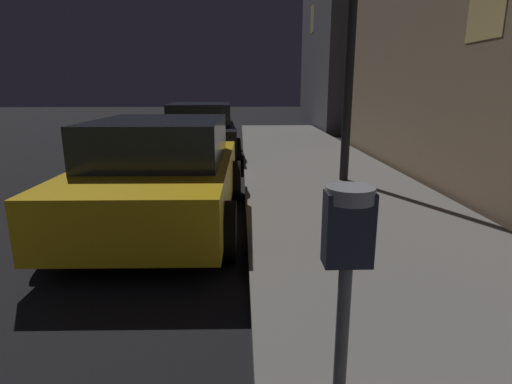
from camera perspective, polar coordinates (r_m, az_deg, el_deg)
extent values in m
cylinder|color=#59595B|center=(1.97, 11.55, -23.15)|extent=(0.06, 0.06, 1.00)
cube|color=#232838|center=(1.66, 12.66, -5.01)|extent=(0.19, 0.11, 0.30)
cylinder|color=#999EA5|center=(1.62, 12.93, -0.34)|extent=(0.19, 0.19, 0.06)
cube|color=black|center=(1.64, 10.84, -3.75)|extent=(0.01, 0.08, 0.11)
cube|color=gold|center=(5.73, -12.96, 1.12)|extent=(1.94, 4.04, 0.64)
cube|color=#1E2328|center=(5.70, -13.15, 6.97)|extent=(1.68, 2.19, 0.56)
cylinder|color=black|center=(7.19, -18.21, 1.45)|extent=(0.23, 0.66, 0.66)
cylinder|color=black|center=(6.87, -3.06, 1.59)|extent=(0.23, 0.66, 0.66)
cylinder|color=black|center=(4.96, -26.48, -4.98)|extent=(0.23, 0.66, 0.66)
cylinder|color=black|center=(4.49, -4.15, -5.41)|extent=(0.23, 0.66, 0.66)
cube|color=black|center=(11.36, -7.67, 7.75)|extent=(1.98, 4.44, 0.64)
cube|color=#1E2328|center=(11.21, -7.79, 10.64)|extent=(1.67, 2.17, 0.56)
cylinder|color=black|center=(12.80, -11.42, 7.24)|extent=(0.25, 0.67, 0.66)
cylinder|color=black|center=(12.72, -3.24, 7.45)|extent=(0.25, 0.67, 0.66)
cylinder|color=black|center=(10.14, -13.11, 5.36)|extent=(0.25, 0.67, 0.66)
cylinder|color=black|center=(10.04, -2.80, 5.63)|extent=(0.25, 0.67, 0.66)
cylinder|color=black|center=(7.79, 12.99, 19.30)|extent=(0.16, 0.16, 4.83)
cube|color=#F2D17F|center=(20.75, 7.88, 22.64)|extent=(0.06, 0.90, 1.20)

